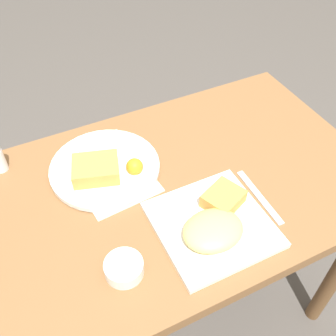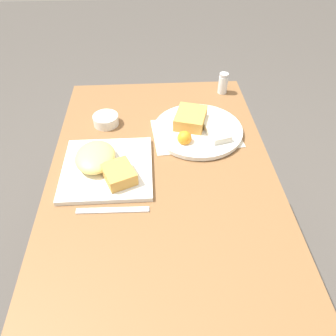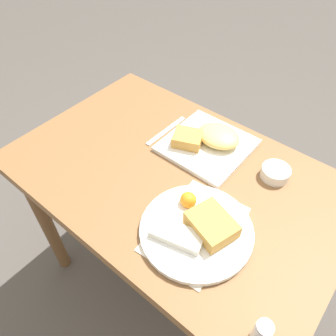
{
  "view_description": "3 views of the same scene",
  "coord_description": "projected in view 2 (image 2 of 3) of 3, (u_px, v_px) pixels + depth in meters",
  "views": [
    {
      "loc": [
        -0.33,
        -0.59,
        1.45
      ],
      "look_at": [
        -0.03,
        0.03,
        0.73
      ],
      "focal_mm": 42.0,
      "sensor_mm": 36.0,
      "label": 1
    },
    {
      "loc": [
        0.67,
        -0.02,
        1.35
      ],
      "look_at": [
        0.03,
        0.01,
        0.74
      ],
      "focal_mm": 35.0,
      "sensor_mm": 36.0,
      "label": 2
    },
    {
      "loc": [
        -0.4,
        0.51,
        1.42
      ],
      "look_at": [
        -0.0,
        0.03,
        0.76
      ],
      "focal_mm": 35.0,
      "sensor_mm": 36.0,
      "label": 3
    }
  ],
  "objects": [
    {
      "name": "menu_card",
      "position": [
        196.0,
        133.0,
        1.05
      ],
      "size": [
        0.21,
        0.29,
        0.0
      ],
      "rotation": [
        0.0,
        0.0,
        0.09
      ],
      "color": "beige",
      "rests_on": "dining_table"
    },
    {
      "name": "dining_table",
      "position": [
        163.0,
        193.0,
        1.0
      ],
      "size": [
        0.99,
        0.64,
        0.7
      ],
      "color": "brown",
      "rests_on": "ground_plane"
    },
    {
      "name": "plate_square_near",
      "position": [
        104.0,
        165.0,
        0.92
      ],
      "size": [
        0.25,
        0.25,
        0.06
      ],
      "color": "white",
      "rests_on": "dining_table"
    },
    {
      "name": "sauce_ramekin",
      "position": [
        106.0,
        120.0,
        1.08
      ],
      "size": [
        0.08,
        0.08,
        0.03
      ],
      "color": "white",
      "rests_on": "dining_table"
    },
    {
      "name": "plate_oval_far",
      "position": [
        197.0,
        127.0,
        1.05
      ],
      "size": [
        0.29,
        0.29,
        0.05
      ],
      "color": "white",
      "rests_on": "menu_card"
    },
    {
      "name": "salt_shaker",
      "position": [
        223.0,
        84.0,
        1.22
      ],
      "size": [
        0.03,
        0.03,
        0.08
      ],
      "color": "white",
      "rests_on": "dining_table"
    },
    {
      "name": "butter_knife",
      "position": [
        113.0,
        210.0,
        0.82
      ],
      "size": [
        0.02,
        0.18,
        0.0
      ],
      "rotation": [
        0.0,
        0.0,
        1.55
      ],
      "color": "silver",
      "rests_on": "dining_table"
    },
    {
      "name": "ground_plane",
      "position": [
        164.0,
        287.0,
        1.42
      ],
      "size": [
        8.0,
        8.0,
        0.0
      ],
      "primitive_type": "plane",
      "color": "#4C4742"
    }
  ]
}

